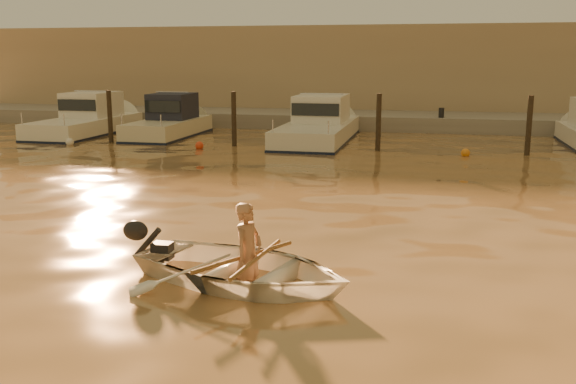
% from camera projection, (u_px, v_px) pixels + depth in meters
% --- Properties ---
extents(ground_plane, '(160.00, 160.00, 0.00)m').
position_uv_depth(ground_plane, '(310.00, 281.00, 9.45)').
color(ground_plane, olive).
rests_on(ground_plane, ground).
extents(dinghy, '(3.90, 3.23, 0.70)m').
position_uv_depth(dinghy, '(242.00, 268.00, 9.32)').
color(dinghy, white).
rests_on(dinghy, ground_plane).
extents(person, '(0.50, 0.63, 1.52)m').
position_uv_depth(person, '(248.00, 254.00, 9.23)').
color(person, '#A47252').
rests_on(person, dinghy).
extents(outboard_motor, '(0.97, 0.63, 0.70)m').
position_uv_depth(outboard_motor, '(161.00, 251.00, 10.01)').
color(outboard_motor, black).
rests_on(outboard_motor, dinghy).
extents(oar_port, '(0.19, 2.10, 0.13)m').
position_uv_depth(oar_port, '(257.00, 258.00, 9.16)').
color(oar_port, brown).
rests_on(oar_port, dinghy).
extents(oar_starboard, '(0.96, 1.92, 0.13)m').
position_uv_depth(oar_starboard, '(245.00, 256.00, 9.26)').
color(oar_starboard, olive).
rests_on(oar_starboard, dinghy).
extents(moored_boat_0, '(2.26, 7.17, 1.75)m').
position_uv_depth(moored_boat_0, '(85.00, 120.00, 27.37)').
color(moored_boat_0, white).
rests_on(moored_boat_0, ground_plane).
extents(moored_boat_1, '(2.00, 6.03, 1.75)m').
position_uv_depth(moored_boat_1, '(168.00, 121.00, 26.55)').
color(moored_boat_1, beige).
rests_on(moored_boat_1, ground_plane).
extents(moored_boat_2, '(2.41, 8.04, 1.75)m').
position_uv_depth(moored_boat_2, '(318.00, 125.00, 25.18)').
color(moored_boat_2, silver).
rests_on(moored_boat_2, ground_plane).
extents(piling_0, '(0.18, 0.18, 2.20)m').
position_uv_depth(piling_0, '(110.00, 119.00, 24.71)').
color(piling_0, '#2D2319').
rests_on(piling_0, ground_plane).
extents(piling_1, '(0.18, 0.18, 2.20)m').
position_uv_depth(piling_1, '(234.00, 122.00, 23.63)').
color(piling_1, '#2D2319').
rests_on(piling_1, ground_plane).
extents(piling_2, '(0.18, 0.18, 2.20)m').
position_uv_depth(piling_2, '(378.00, 125.00, 22.48)').
color(piling_2, '#2D2319').
rests_on(piling_2, ground_plane).
extents(piling_3, '(0.18, 0.18, 2.20)m').
position_uv_depth(piling_3, '(529.00, 129.00, 21.40)').
color(piling_3, '#2D2319').
rests_on(piling_3, ground_plane).
extents(fender_a, '(0.30, 0.30, 0.30)m').
position_uv_depth(fender_a, '(70.00, 142.00, 24.13)').
color(fender_a, silver).
rests_on(fender_a, ground_plane).
extents(fender_b, '(0.30, 0.30, 0.30)m').
position_uv_depth(fender_b, '(199.00, 145.00, 23.22)').
color(fender_b, red).
rests_on(fender_b, ground_plane).
extents(fender_c, '(0.30, 0.30, 0.30)m').
position_uv_depth(fender_c, '(296.00, 149.00, 22.37)').
color(fender_c, silver).
rests_on(fender_c, ground_plane).
extents(fender_d, '(0.30, 0.30, 0.30)m').
position_uv_depth(fender_d, '(465.00, 153.00, 21.39)').
color(fender_d, orange).
rests_on(fender_d, ground_plane).
extents(quay, '(52.00, 4.00, 1.00)m').
position_uv_depth(quay, '(396.00, 125.00, 29.94)').
color(quay, gray).
rests_on(quay, ground_plane).
extents(waterfront_building, '(46.00, 7.00, 4.80)m').
position_uv_depth(waterfront_building, '(404.00, 73.00, 34.72)').
color(waterfront_building, '#9E8466').
rests_on(waterfront_building, quay).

